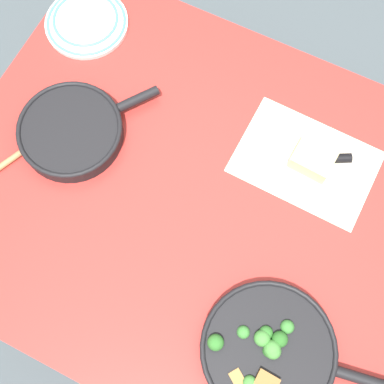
% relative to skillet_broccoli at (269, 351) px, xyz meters
% --- Properties ---
extents(ground_plane, '(14.00, 14.00, 0.00)m').
position_rel_skillet_broccoli_xyz_m(ground_plane, '(-0.31, 0.25, -0.76)').
color(ground_plane, '#424C51').
extents(dining_table_red, '(1.17, 0.98, 0.74)m').
position_rel_skillet_broccoli_xyz_m(dining_table_red, '(-0.31, 0.25, -0.10)').
color(dining_table_red, '#B72D28').
rests_on(dining_table_red, ground_plane).
extents(skillet_broccoli, '(0.44, 0.29, 0.06)m').
position_rel_skillet_broccoli_xyz_m(skillet_broccoli, '(0.00, 0.00, 0.00)').
color(skillet_broccoli, black).
rests_on(skillet_broccoli, dining_table_red).
extents(skillet_eggs, '(0.28, 0.33, 0.05)m').
position_rel_skillet_broccoli_xyz_m(skillet_eggs, '(-0.64, 0.26, 0.00)').
color(skillet_eggs, black).
rests_on(skillet_eggs, dining_table_red).
extents(wooden_spoon, '(0.17, 0.34, 0.02)m').
position_rel_skillet_broccoli_xyz_m(wooden_spoon, '(-0.73, 0.15, -0.02)').
color(wooden_spoon, '#A87A4C').
rests_on(wooden_spoon, dining_table_red).
extents(parchment_sheet, '(0.34, 0.24, 0.00)m').
position_rel_skillet_broccoli_xyz_m(parchment_sheet, '(-0.10, 0.45, -0.02)').
color(parchment_sheet, beige).
rests_on(parchment_sheet, dining_table_red).
extents(grater_knife, '(0.26, 0.15, 0.02)m').
position_rel_skillet_broccoli_xyz_m(grater_knife, '(-0.09, 0.46, -0.02)').
color(grater_knife, silver).
rests_on(grater_knife, dining_table_red).
extents(cheese_block, '(0.10, 0.08, 0.05)m').
position_rel_skillet_broccoli_xyz_m(cheese_block, '(-0.08, 0.45, -0.00)').
color(cheese_block, '#EFD67A').
rests_on(cheese_block, dining_table_red).
extents(dinner_plate_stack, '(0.22, 0.22, 0.03)m').
position_rel_skillet_broccoli_xyz_m(dinner_plate_stack, '(-0.78, 0.56, -0.01)').
color(dinner_plate_stack, white).
rests_on(dinner_plate_stack, dining_table_red).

